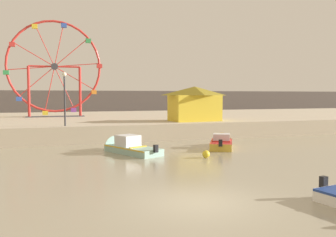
{
  "coord_description": "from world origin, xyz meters",
  "views": [
    {
      "loc": [
        -4.87,
        -11.13,
        3.62
      ],
      "look_at": [
        2.71,
        11.27,
        2.11
      ],
      "focal_mm": 38.73,
      "sensor_mm": 36.0,
      "label": 1
    }
  ],
  "objects_px": {
    "carnival_booth_yellow_awning": "(195,103)",
    "promenade_lamp_near": "(65,91)",
    "ferris_wheel_red_frame": "(55,69)",
    "motorboat_seafoam": "(123,147)",
    "motorboat_mustard_yellow": "(222,142)",
    "mooring_buoy_orange": "(206,154)"
  },
  "relations": [
    {
      "from": "carnival_booth_yellow_awning",
      "to": "promenade_lamp_near",
      "type": "distance_m",
      "value": 11.55
    },
    {
      "from": "ferris_wheel_red_frame",
      "to": "motorboat_seafoam",
      "type": "bearing_deg",
      "value": -78.27
    },
    {
      "from": "motorboat_mustard_yellow",
      "to": "carnival_booth_yellow_awning",
      "type": "relative_size",
      "value": 0.9
    },
    {
      "from": "motorboat_seafoam",
      "to": "promenade_lamp_near",
      "type": "bearing_deg",
      "value": 7.72
    },
    {
      "from": "motorboat_seafoam",
      "to": "promenade_lamp_near",
      "type": "relative_size",
      "value": 1.34
    },
    {
      "from": "motorboat_seafoam",
      "to": "ferris_wheel_red_frame",
      "type": "bearing_deg",
      "value": -12.4
    },
    {
      "from": "carnival_booth_yellow_awning",
      "to": "promenade_lamp_near",
      "type": "xyz_separation_m",
      "value": [
        -11.35,
        -1.9,
        1.01
      ]
    },
    {
      "from": "motorboat_mustard_yellow",
      "to": "ferris_wheel_red_frame",
      "type": "bearing_deg",
      "value": 59.76
    },
    {
      "from": "mooring_buoy_orange",
      "to": "motorboat_seafoam",
      "type": "bearing_deg",
      "value": 136.68
    },
    {
      "from": "ferris_wheel_red_frame",
      "to": "promenade_lamp_near",
      "type": "xyz_separation_m",
      "value": [
        0.38,
        -12.52,
        -2.53
      ]
    },
    {
      "from": "promenade_lamp_near",
      "to": "mooring_buoy_orange",
      "type": "relative_size",
      "value": 9.17
    },
    {
      "from": "motorboat_mustard_yellow",
      "to": "carnival_booth_yellow_awning",
      "type": "bearing_deg",
      "value": 21.0
    },
    {
      "from": "ferris_wheel_red_frame",
      "to": "mooring_buoy_orange",
      "type": "bearing_deg",
      "value": -70.29
    },
    {
      "from": "carnival_booth_yellow_awning",
      "to": "mooring_buoy_orange",
      "type": "distance_m",
      "value": 12.08
    },
    {
      "from": "ferris_wheel_red_frame",
      "to": "mooring_buoy_orange",
      "type": "height_order",
      "value": "ferris_wheel_red_frame"
    },
    {
      "from": "mooring_buoy_orange",
      "to": "promenade_lamp_near",
      "type": "bearing_deg",
      "value": 128.81
    },
    {
      "from": "promenade_lamp_near",
      "to": "ferris_wheel_red_frame",
      "type": "bearing_deg",
      "value": 91.75
    },
    {
      "from": "motorboat_seafoam",
      "to": "mooring_buoy_orange",
      "type": "height_order",
      "value": "motorboat_seafoam"
    },
    {
      "from": "motorboat_seafoam",
      "to": "mooring_buoy_orange",
      "type": "relative_size",
      "value": 12.33
    },
    {
      "from": "ferris_wheel_red_frame",
      "to": "promenade_lamp_near",
      "type": "bearing_deg",
      "value": -88.25
    },
    {
      "from": "carnival_booth_yellow_awning",
      "to": "ferris_wheel_red_frame",
      "type": "bearing_deg",
      "value": 135.01
    },
    {
      "from": "motorboat_mustard_yellow",
      "to": "ferris_wheel_red_frame",
      "type": "xyz_separation_m",
      "value": [
        -10.74,
        17.9,
        6.17
      ]
    }
  ]
}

